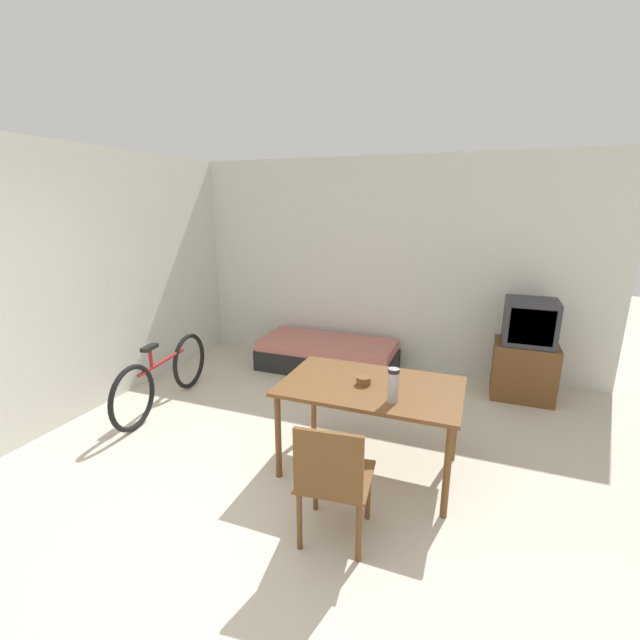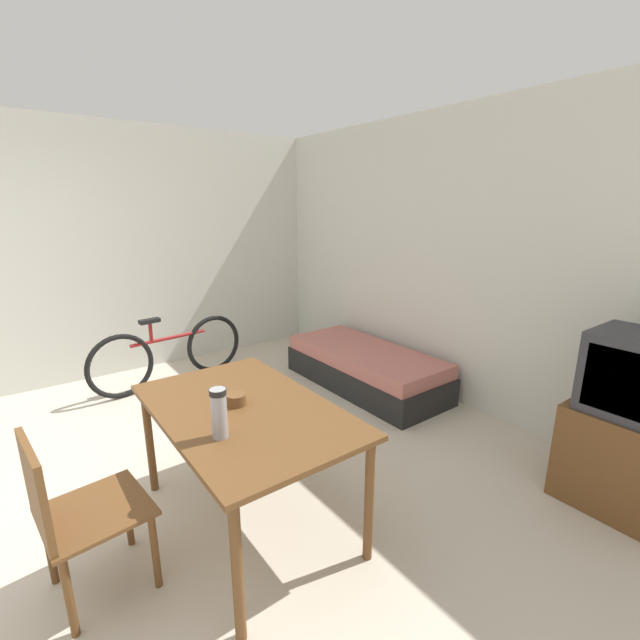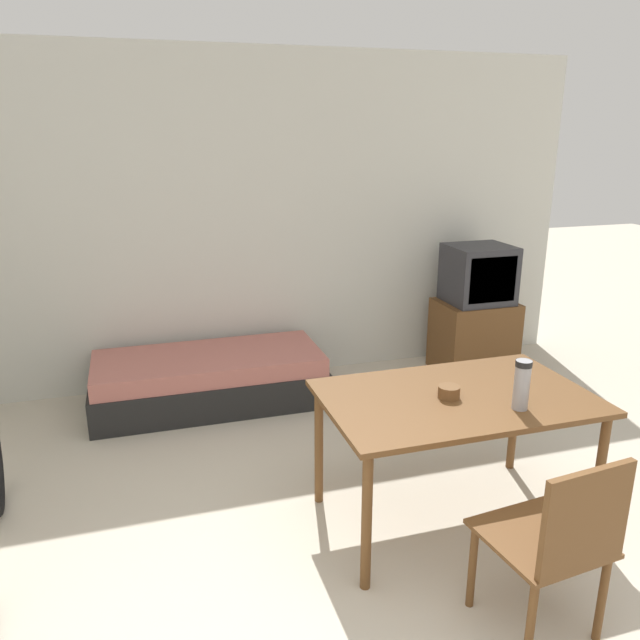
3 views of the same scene
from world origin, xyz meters
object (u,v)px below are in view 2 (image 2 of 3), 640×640
daybed (365,368)px  wooden_chair (71,509)px  thermos_flask (219,411)px  dining_table (245,420)px  mate_bowl (236,399)px  bicycle (170,353)px  tv (630,430)px

daybed → wooden_chair: 3.02m
thermos_flask → daybed: bearing=120.8°
dining_table → mate_bowl: 0.12m
daybed → bicycle: 2.06m
dining_table → bicycle: 2.39m
daybed → bicycle: bearing=-128.5°
dining_table → daybed: bearing=119.1°
mate_bowl → dining_table: bearing=18.0°
bicycle → tv: bearing=24.3°
thermos_flask → dining_table: bearing=132.6°
tv → wooden_chair: 3.11m
daybed → tv: 2.36m
bicycle → dining_table: bearing=-7.5°
dining_table → mate_bowl: size_ratio=12.41×
daybed → mate_bowl: bearing=-62.5°
wooden_chair → daybed: bearing=110.6°
wooden_chair → bicycle: 2.63m
wooden_chair → bicycle: size_ratio=0.52×
mate_bowl → bicycle: bearing=171.8°
daybed → tv: tv is taller
daybed → tv: bearing=0.6°
daybed → mate_bowl: size_ratio=15.79×
daybed → tv: size_ratio=1.58×
dining_table → mate_bowl: (-0.06, -0.02, 0.11)m
dining_table → bicycle: (-2.35, 0.31, -0.33)m
daybed → wooden_chair: (1.06, -2.81, 0.29)m
bicycle → mate_bowl: bearing=-8.2°
mate_bowl → tv: bearing=55.9°
bicycle → wooden_chair: bearing=-27.2°
tv → dining_table: bearing=-123.2°
tv → bicycle: tv is taller
daybed → mate_bowl: mate_bowl is taller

